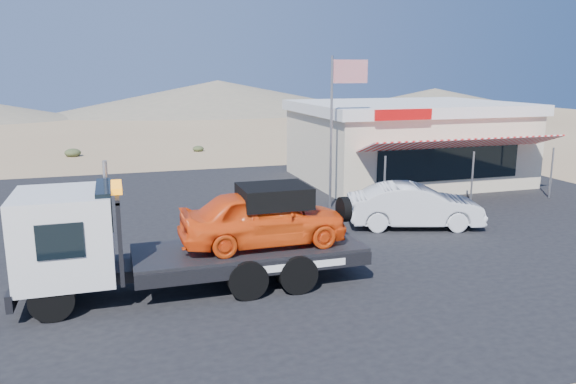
{
  "coord_description": "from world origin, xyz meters",
  "views": [
    {
      "loc": [
        -3.53,
        -16.11,
        5.46
      ],
      "look_at": [
        1.91,
        1.3,
        1.5
      ],
      "focal_mm": 35.0,
      "sensor_mm": 36.0,
      "label": 1
    }
  ],
  "objects_px": {
    "tow_truck": "(188,232)",
    "flagpole": "(337,114)",
    "jerky_store": "(405,141)",
    "white_sedan": "(415,206)"
  },
  "relations": [
    {
      "from": "tow_truck",
      "to": "flagpole",
      "type": "xyz_separation_m",
      "value": [
        6.84,
        7.02,
        2.25
      ]
    },
    {
      "from": "flagpole",
      "to": "white_sedan",
      "type": "bearing_deg",
      "value": -66.81
    },
    {
      "from": "white_sedan",
      "to": "jerky_store",
      "type": "xyz_separation_m",
      "value": [
        4.03,
        8.07,
        1.2
      ]
    },
    {
      "from": "jerky_store",
      "to": "flagpole",
      "type": "xyz_separation_m",
      "value": [
        -5.57,
        -4.47,
        1.77
      ]
    },
    {
      "from": "tow_truck",
      "to": "jerky_store",
      "type": "height_order",
      "value": "jerky_store"
    },
    {
      "from": "jerky_store",
      "to": "flagpole",
      "type": "bearing_deg",
      "value": -141.21
    },
    {
      "from": "white_sedan",
      "to": "flagpole",
      "type": "height_order",
      "value": "flagpole"
    },
    {
      "from": "tow_truck",
      "to": "flagpole",
      "type": "bearing_deg",
      "value": 45.73
    },
    {
      "from": "flagpole",
      "to": "jerky_store",
      "type": "bearing_deg",
      "value": 38.79
    },
    {
      "from": "tow_truck",
      "to": "flagpole",
      "type": "height_order",
      "value": "flagpole"
    }
  ]
}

